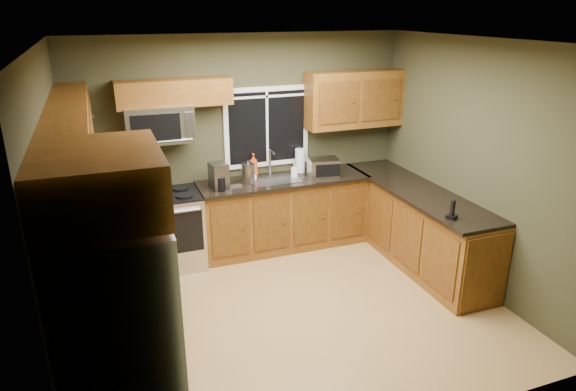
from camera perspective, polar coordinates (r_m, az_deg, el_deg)
floor at (r=5.51m, az=0.81°, el=-12.56°), size 4.20×4.20×0.00m
ceiling at (r=4.64m, az=0.98°, el=16.71°), size 4.20×4.20×0.00m
back_wall at (r=6.55m, az=-4.89°, el=5.70°), size 4.20×0.00×4.20m
front_wall at (r=3.44m, az=11.99°, el=-8.58°), size 4.20×0.00×4.20m
left_wall at (r=4.63m, az=-24.12°, el=-2.30°), size 0.00×3.60×3.60m
right_wall at (r=5.97m, az=20.02°, el=3.10°), size 0.00×3.60×3.60m
window at (r=6.57m, az=-2.36°, el=7.62°), size 1.12×0.03×1.02m
base_cabinets_left at (r=5.42m, az=-19.38°, el=-8.93°), size 0.60×2.65×0.90m
countertop_left at (r=5.21m, az=-19.70°, el=-4.36°), size 0.65×2.65×0.04m
base_cabinets_back at (r=6.68m, az=-0.53°, el=-2.06°), size 2.17×0.60×0.90m
countertop_back at (r=6.50m, az=-0.47°, el=1.70°), size 2.17×0.65×0.04m
base_cabinets_peninsula at (r=6.50m, az=14.02°, el=-3.38°), size 0.60×2.52×0.90m
countertop_peninsula at (r=6.32m, az=14.15°, el=0.52°), size 0.65×2.50×0.04m
upper_cabinets_left at (r=4.92m, az=-22.84°, el=5.43°), size 0.33×2.65×0.72m
upper_cabinets_back_left at (r=6.08m, az=-12.53°, el=11.10°), size 1.30×0.33×0.30m
upper_cabinets_back_right at (r=6.82m, az=7.37°, el=10.57°), size 1.30×0.33×0.72m
upper_cabinet_over_fridge at (r=3.16m, az=-20.32°, el=1.37°), size 0.72×0.90×0.38m
refrigerator at (r=3.66m, az=-18.10°, el=-15.60°), size 0.74×0.90×1.80m
range at (r=6.34m, az=-13.00°, el=-3.71°), size 0.76×0.69×0.94m
microwave at (r=6.08m, az=-14.12°, el=7.71°), size 0.76×0.41×0.42m
sink at (r=6.47m, az=-1.48°, el=1.90°), size 0.60×0.42×0.36m
toaster_oven at (r=6.57m, az=3.97°, el=3.12°), size 0.42×0.35×0.23m
coffee_maker at (r=6.14m, az=-7.68°, el=2.04°), size 0.22×0.28×0.31m
kettle at (r=6.32m, az=-4.46°, el=2.59°), size 0.20×0.20×0.30m
paper_towel_roll at (r=6.73m, az=1.35°, el=3.91°), size 0.17×0.17×0.34m
soap_bottle_a at (r=6.55m, az=-3.86°, el=3.38°), size 0.13×0.13×0.30m
soap_bottle_b at (r=6.55m, az=0.69°, el=2.81°), size 0.10×0.10×0.17m
soap_bottle_c at (r=6.37m, az=-4.06°, el=2.20°), size 0.16×0.16×0.16m
cordless_phone at (r=5.51m, az=17.77°, el=-1.88°), size 0.12×0.12×0.20m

